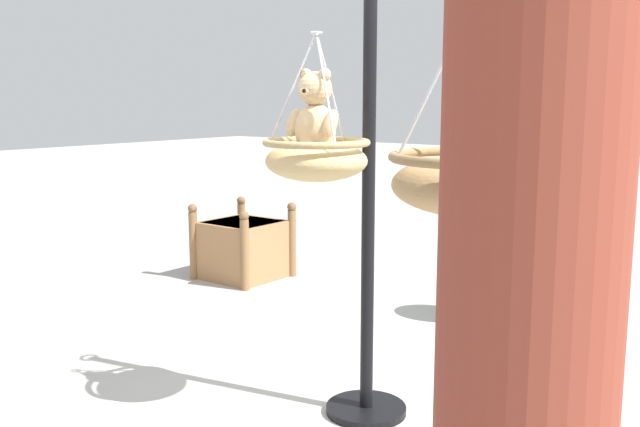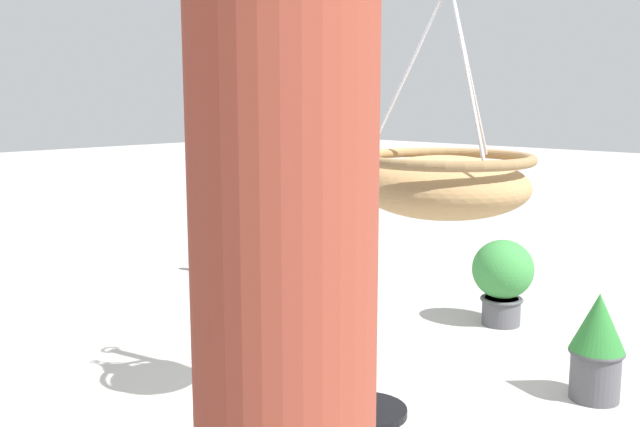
# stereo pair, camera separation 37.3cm
# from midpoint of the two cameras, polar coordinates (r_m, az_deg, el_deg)

# --- Properties ---
(ground_plane) EXTENTS (40.00, 40.00, 0.00)m
(ground_plane) POSITION_cam_midpoint_polar(r_m,az_deg,el_deg) (4.10, -2.53, -15.54)
(ground_plane) COLOR #ADAAA3
(display_pole_central) EXTENTS (0.44, 0.44, 2.38)m
(display_pole_central) POSITION_cam_midpoint_polar(r_m,az_deg,el_deg) (3.84, 1.01, -5.59)
(display_pole_central) COLOR black
(display_pole_central) RESTS_ON ground
(hanging_basket_with_teddy) EXTENTS (0.54, 0.54, 0.74)m
(hanging_basket_with_teddy) POSITION_cam_midpoint_polar(r_m,az_deg,el_deg) (3.63, -3.24, 4.44)
(hanging_basket_with_teddy) COLOR tan
(teddy_bear) EXTENTS (0.30, 0.28, 0.44)m
(teddy_bear) POSITION_cam_midpoint_polar(r_m,az_deg,el_deg) (3.60, -3.49, 7.48)
(teddy_bear) COLOR tan
(hanging_basket_left_high) EXTENTS (0.62, 0.62, 0.81)m
(hanging_basket_left_high) POSITION_cam_midpoint_polar(r_m,az_deg,el_deg) (2.58, 8.18, 2.57)
(hanging_basket_left_high) COLOR #A37F51
(wooden_planter_box) EXTENTS (0.76, 0.75, 0.72)m
(wooden_planter_box) POSITION_cam_midpoint_polar(r_m,az_deg,el_deg) (6.92, -7.65, -2.67)
(wooden_planter_box) COLOR #9E7047
(wooden_planter_box) RESTS_ON ground
(potted_plant_tall_leafy) EXTENTS (0.46, 0.46, 0.65)m
(potted_plant_tall_leafy) POSITION_cam_midpoint_polar(r_m,az_deg,el_deg) (5.66, 10.49, -4.65)
(potted_plant_tall_leafy) COLOR #4C4C51
(potted_plant_tall_leafy) RESTS_ON ground
(potted_plant_bushy_green) EXTENTS (0.31, 0.31, 0.63)m
(potted_plant_bushy_green) POSITION_cam_midpoint_polar(r_m,az_deg,el_deg) (4.50, 17.82, -9.25)
(potted_plant_bushy_green) COLOR #4C4C51
(potted_plant_bushy_green) RESTS_ON ground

